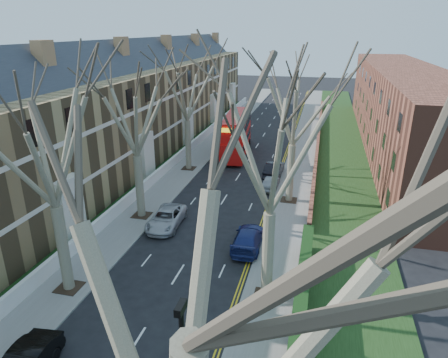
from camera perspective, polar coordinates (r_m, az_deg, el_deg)
The scene contains 17 objects.
pavement_left at distance 53.84m, azimuth -1.58°, elevation 5.26°, with size 3.00×102.00×0.12m, color slate.
pavement_right at distance 52.04m, azimuth 11.30°, elevation 4.30°, with size 3.00×102.00×0.12m, color slate.
terrace_left at distance 48.03m, azimuth -13.21°, elevation 9.52°, with size 9.70×78.00×13.60m.
flats_right at distance 55.61m, azimuth 23.92°, elevation 9.21°, with size 13.97×54.00×10.00m.
front_wall_left at distance 46.86m, azimuth -6.15°, elevation 3.47°, with size 0.30×78.00×1.00m.
grass_verge_right at distance 52.04m, azimuth 16.26°, elevation 3.97°, with size 6.00×102.00×0.06m.
tree_left_mid at distance 22.32m, azimuth -24.35°, elevation 6.18°, with size 10.50×10.50×14.71m.
tree_left_far at distance 30.67m, azimuth -12.90°, elevation 10.44°, with size 10.15×10.15×14.22m.
tree_left_dist at distance 41.57m, azimuth -5.46°, elevation 13.91°, with size 10.50×10.50×14.71m.
tree_right_near at distance 7.15m, azimuth -8.38°, elevation -19.92°, with size 10.85×10.85×15.20m.
tree_right_mid at distance 19.72m, azimuth 7.03°, elevation 6.15°, with size 10.50×10.50×14.71m.
tree_right_far at distance 33.45m, azimuth 10.15°, elevation 11.47°, with size 10.15×10.15×14.22m.
double_decker_bus at distance 48.45m, azimuth 1.79°, elevation 6.25°, with size 3.71×11.46×4.70m.
car_left_far at distance 31.38m, azimuth -8.24°, elevation -5.56°, with size 2.22×4.81×1.34m, color #AFAFB4.
car_right_near at distance 28.28m, azimuth 3.48°, elevation -8.45°, with size 1.93×4.75×1.38m, color navy.
car_right_mid at distance 38.45m, azimuth 6.61°, elevation -0.46°, with size 1.50×3.72×1.27m, color #A0A2A8.
car_right_far at distance 41.69m, azimuth 7.15°, elevation 1.41°, with size 1.60×4.60×1.51m, color black.
Camera 1 is at (7.94, -10.96, 14.50)m, focal length 32.00 mm.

